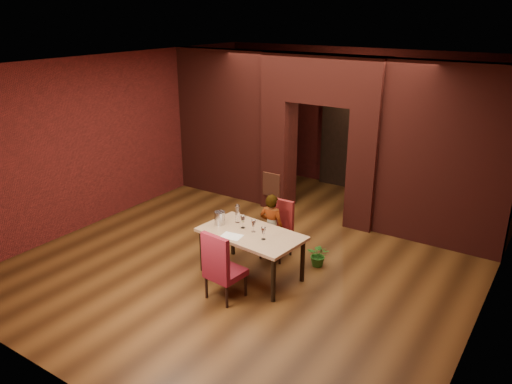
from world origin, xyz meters
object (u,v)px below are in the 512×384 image
Objects in this scene: wine_glass_a at (243,222)px; wine_glass_b at (253,226)px; person_seated at (271,227)px; wine_bucket at (220,218)px; dining_table at (251,254)px; chair_far at (276,230)px; chair_near at (226,265)px; wine_glass_c at (263,233)px; potted_plant at (319,255)px; water_bottle at (237,213)px.

wine_glass_b is at bearing -7.48° from wine_glass_a.
wine_bucket is at bearing 45.89° from person_seated.
chair_far is at bearing 96.68° from dining_table.
chair_far is 0.93× the size of chair_near.
wine_glass_c is (0.25, 0.62, 0.32)m from chair_near.
chair_far is 4.99× the size of wine_glass_c.
wine_glass_b is at bearing 5.00° from wine_bucket.
chair_far is 4.77× the size of wine_glass_a.
chair_far is at bearing 109.31° from wine_glass_c.
wine_glass_c is 0.49× the size of potted_plant.
wine_glass_a is (-0.19, -0.69, 0.36)m from chair_far.
water_bottle reaches higher than wine_glass_c.
person_seated is at bearing 51.83° from water_bottle.
person_seated is 0.68m from wine_glass_b.
potted_plant is at bearing 55.10° from dining_table.
person_seated reaches higher than chair_near.
wine_glass_b is at bearing -131.51° from potted_plant.
person_seated is 0.92m from wine_bucket.
water_bottle is (-0.69, 0.30, 0.06)m from wine_glass_c.
wine_bucket is at bearing -168.09° from wine_glass_a.
wine_glass_b is at bearing -82.05° from chair_near.
person_seated is 0.67m from wine_glass_a.
wine_bucket is at bearing 174.32° from wine_glass_c.
wine_glass_c is (0.33, -0.76, 0.27)m from person_seated.
wine_glass_c is (0.29, -0.10, 0.47)m from dining_table.
chair_near is 0.91× the size of person_seated.
water_bottle is at bearing 47.16° from person_seated.
chair_far is 0.80m from wine_glass_b.
chair_near reaches higher than wine_glass_c.
wine_glass_b is at bearing 75.46° from dining_table.
water_bottle is (-0.42, 0.16, 0.06)m from wine_glass_b.
wine_glass_a is 0.24m from water_bottle.
chair_near is 5.14× the size of wine_glass_a.
chair_near is at bearing -48.13° from wine_bucket.
wine_glass_c is at bearing -19.04° from wine_glass_a.
person_seated is at bearing -165.30° from potted_plant.
person_seated is 0.67m from water_bottle.
wine_glass_a is at bearing -140.03° from potted_plant.
chair_near is at bearing -89.34° from chair_far.
person_seated reaches higher than wine_glass_c.
wine_bucket is (-0.60, -0.01, 0.48)m from dining_table.
wine_bucket is at bearing -146.74° from potted_plant.
chair_far is at bearing -111.50° from person_seated.
dining_table is 5.19× the size of water_bottle.
wine_glass_a is (-0.16, -0.59, 0.27)m from person_seated.
person_seated is 3.77× the size of water_bottle.
chair_far is at bearing 92.20° from wine_glass_b.
chair_far is 1.03m from wine_bucket.
person_seated is (-0.03, -0.10, 0.09)m from chair_far.
potted_plant is at bearing -107.95° from chair_near.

